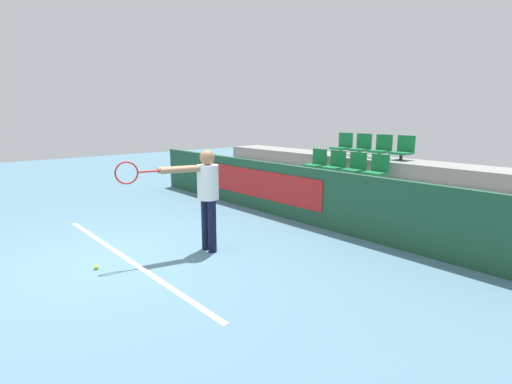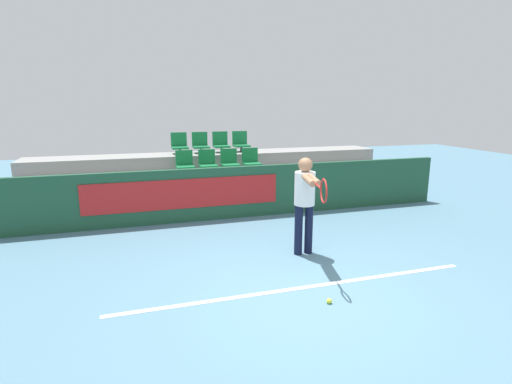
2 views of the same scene
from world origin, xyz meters
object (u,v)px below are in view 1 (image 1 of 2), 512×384
object	(u,v)px
stadium_chair_0	(287,181)
stadium_chair_6	(355,166)
stadium_chair_5	(335,164)
stadium_chair_9	(361,146)
stadium_chair_2	(325,188)
stadium_chair_3	(347,192)
stadium_chair_11	(403,149)
stadium_chair_4	(316,162)
tennis_ball	(96,267)
stadium_chair_8	(343,145)
stadium_chair_10	(381,148)
stadium_chair_1	(305,184)
stadium_chair_7	(377,169)
tennis_player	(204,190)

from	to	relation	value
stadium_chair_0	stadium_chair_6	xyz separation A→B (m)	(1.12, 1.01, 0.36)
stadium_chair_5	stadium_chair_9	xyz separation A→B (m)	(0.00, 1.01, 0.36)
stadium_chair_2	stadium_chair_5	distance (m)	1.21
stadium_chair_3	stadium_chair_11	distance (m)	2.14
stadium_chair_2	stadium_chair_4	world-z (taller)	stadium_chair_4
tennis_ball	stadium_chair_9	bearing A→B (deg)	93.73
stadium_chair_8	stadium_chair_10	size ratio (longest dim) A/B	1.00
stadium_chair_2	stadium_chair_11	world-z (taller)	stadium_chair_11
stadium_chair_0	stadium_chair_1	bearing A→B (deg)	0.00
stadium_chair_11	stadium_chair_2	bearing A→B (deg)	-105.56
stadium_chair_2	stadium_chair_7	bearing A→B (deg)	60.89
stadium_chair_8	stadium_chair_4	bearing A→B (deg)	-90.00
stadium_chair_2	tennis_player	size ratio (longest dim) A/B	0.35
stadium_chair_1	stadium_chair_5	bearing A→B (deg)	90.00
stadium_chair_0	stadium_chair_3	xyz separation A→B (m)	(1.69, 0.00, 0.00)
stadium_chair_11	stadium_chair_6	bearing A→B (deg)	-119.11
stadium_chair_4	stadium_chair_10	xyz separation A→B (m)	(1.12, 1.01, 0.36)
stadium_chair_4	stadium_chair_8	world-z (taller)	stadium_chair_8
stadium_chair_2	stadium_chair_3	xyz separation A→B (m)	(0.56, 0.00, 0.00)
stadium_chair_4	stadium_chair_11	bearing A→B (deg)	30.90
stadium_chair_2	tennis_player	distance (m)	3.17
stadium_chair_1	stadium_chair_9	bearing A→B (deg)	90.00
stadium_chair_6	stadium_chair_8	size ratio (longest dim) A/B	1.00
stadium_chair_7	stadium_chair_8	distance (m)	2.00
stadium_chair_6	stadium_chair_9	xyz separation A→B (m)	(-0.56, 1.01, 0.36)
stadium_chair_0	stadium_chair_7	xyz separation A→B (m)	(1.69, 1.01, 0.36)
stadium_chair_11	stadium_chair_0	bearing A→B (deg)	-129.87
stadium_chair_3	stadium_chair_5	size ratio (longest dim) A/B	1.00
stadium_chair_0	stadium_chair_2	bearing A→B (deg)	0.00
stadium_chair_3	stadium_chair_7	size ratio (longest dim) A/B	1.00
stadium_chair_9	stadium_chair_6	bearing A→B (deg)	-60.89
stadium_chair_0	stadium_chair_5	xyz separation A→B (m)	(0.56, 1.01, 0.36)
stadium_chair_1	stadium_chair_7	world-z (taller)	stadium_chair_7
stadium_chair_5	stadium_chair_8	size ratio (longest dim) A/B	1.00
stadium_chair_0	stadium_chair_3	distance (m)	1.69
stadium_chair_1	stadium_chair_3	bearing A→B (deg)	0.00
stadium_chair_6	stadium_chair_11	world-z (taller)	stadium_chair_11
tennis_ball	stadium_chair_0	bearing A→B (deg)	102.01
stadium_chair_5	tennis_ball	xyz separation A→B (m)	(0.44, -5.71, -0.93)
stadium_chair_3	tennis_ball	world-z (taller)	stadium_chair_3
stadium_chair_6	stadium_chair_10	bearing A→B (deg)	90.00
stadium_chair_10	stadium_chair_11	distance (m)	0.56
stadium_chair_1	stadium_chair_11	size ratio (longest dim) A/B	1.00
stadium_chair_10	tennis_player	distance (m)	5.17
stadium_chair_0	tennis_player	xyz separation A→B (m)	(1.35, -3.14, 0.38)
stadium_chair_4	stadium_chair_3	bearing A→B (deg)	-30.90
tennis_ball	stadium_chair_8	bearing A→B (deg)	98.46
stadium_chair_5	stadium_chair_8	bearing A→B (deg)	119.11
stadium_chair_9	stadium_chair_11	xyz separation A→B (m)	(1.12, 0.00, 0.00)
stadium_chair_9	stadium_chair_0	bearing A→B (deg)	-105.56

